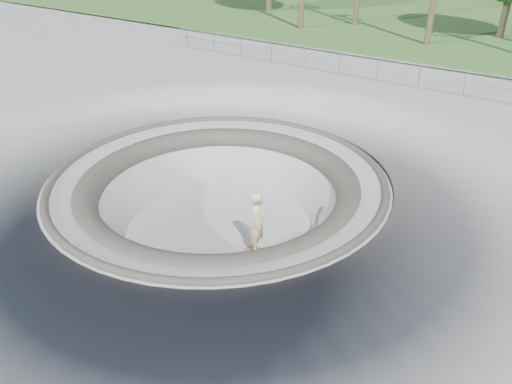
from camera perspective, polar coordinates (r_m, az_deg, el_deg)
ground at (r=15.26m, az=-4.33°, el=1.71°), size 180.00×180.00×0.00m
skate_bowl at (r=16.18m, az=-4.09°, el=-4.06°), size 14.00×14.00×4.10m
grass_strip at (r=45.76m, az=24.97°, el=17.99°), size 180.00×36.00×0.12m
safety_railing at (r=24.85m, az=13.74°, el=13.54°), size 25.00×0.06×1.03m
skateboard at (r=15.10m, az=0.22°, el=-6.70°), size 0.81×0.35×0.08m
skater at (r=14.54m, az=0.23°, el=-3.51°), size 0.70×0.84×1.96m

